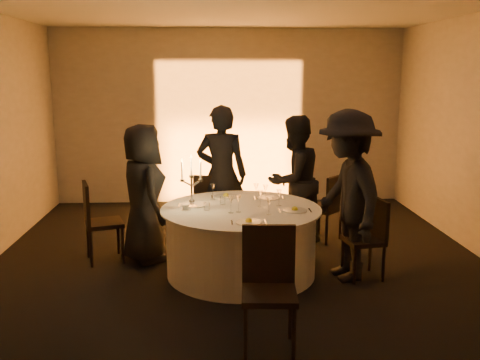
{
  "coord_description": "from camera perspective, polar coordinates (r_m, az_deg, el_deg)",
  "views": [
    {
      "loc": [
        -0.34,
        -5.79,
        2.27
      ],
      "look_at": [
        0.0,
        0.2,
        1.05
      ],
      "focal_mm": 40.0,
      "sensor_mm": 36.0,
      "label": 1
    }
  ],
  "objects": [
    {
      "name": "floor",
      "position": [
        6.23,
        0.11,
        -9.88
      ],
      "size": [
        7.0,
        7.0,
        0.0
      ],
      "primitive_type": "plane",
      "color": "black",
      "rests_on": "ground"
    },
    {
      "name": "ceiling",
      "position": [
        5.85,
        0.12,
        18.67
      ],
      "size": [
        7.0,
        7.0,
        0.0
      ],
      "primitive_type": "plane",
      "rotation": [
        3.14,
        0.0,
        0.0
      ],
      "color": "silver",
      "rests_on": "wall_back"
    },
    {
      "name": "wall_back",
      "position": [
        9.33,
        -1.17,
        6.75
      ],
      "size": [
        7.0,
        0.0,
        7.0
      ],
      "primitive_type": "plane",
      "rotation": [
        1.57,
        0.0,
        0.0
      ],
      "color": "#A8A39C",
      "rests_on": "floor"
    },
    {
      "name": "wall_front",
      "position": [
        2.44,
        5.01,
        -6.91
      ],
      "size": [
        7.0,
        0.0,
        7.0
      ],
      "primitive_type": "plane",
      "rotation": [
        -1.57,
        0.0,
        0.0
      ],
      "color": "#A8A39C",
      "rests_on": "floor"
    },
    {
      "name": "uplighter_fixture",
      "position": [
        9.27,
        -1.06,
        -2.38
      ],
      "size": [
        0.25,
        0.12,
        0.1
      ],
      "primitive_type": "cube",
      "color": "black",
      "rests_on": "floor"
    },
    {
      "name": "banquet_table",
      "position": [
        6.1,
        0.11,
        -6.52
      ],
      "size": [
        1.8,
        1.8,
        0.77
      ],
      "color": "black",
      "rests_on": "floor"
    },
    {
      "name": "chair_left",
      "position": [
        6.65,
        -15.02,
        -3.87
      ],
      "size": [
        0.54,
        0.54,
        0.98
      ],
      "rotation": [
        0.0,
        0.0,
        1.88
      ],
      "color": "black",
      "rests_on": "floor"
    },
    {
      "name": "chair_back_left",
      "position": [
        7.25,
        -3.19,
        -2.51
      ],
      "size": [
        0.49,
        0.49,
        0.92
      ],
      "rotation": [
        0.0,
        0.0,
        2.9
      ],
      "color": "black",
      "rests_on": "floor"
    },
    {
      "name": "chair_back_right",
      "position": [
        7.32,
        9.39,
        -2.56
      ],
      "size": [
        0.57,
        0.57,
        0.91
      ],
      "rotation": [
        0.0,
        0.0,
        -2.35
      ],
      "color": "black",
      "rests_on": "floor"
    },
    {
      "name": "chair_right",
      "position": [
        6.13,
        13.7,
        -5.61
      ],
      "size": [
        0.45,
        0.45,
        0.9
      ],
      "rotation": [
        0.0,
        0.0,
        -1.42
      ],
      "color": "black",
      "rests_on": "floor"
    },
    {
      "name": "chair_front",
      "position": [
        4.5,
        3.1,
        -10.64
      ],
      "size": [
        0.48,
        0.48,
        1.02
      ],
      "rotation": [
        0.0,
        0.0,
        -0.07
      ],
      "color": "black",
      "rests_on": "floor"
    },
    {
      "name": "guest_left",
      "position": [
        6.52,
        -10.27,
        -1.41
      ],
      "size": [
        0.82,
        0.96,
        1.67
      ],
      "primitive_type": "imported",
      "rotation": [
        0.0,
        0.0,
        2.0
      ],
      "color": "black",
      "rests_on": "floor"
    },
    {
      "name": "guest_back_left",
      "position": [
        7.1,
        -1.97,
        0.57
      ],
      "size": [
        0.74,
        0.54,
        1.85
      ],
      "primitive_type": "imported",
      "rotation": [
        0.0,
        0.0,
        2.98
      ],
      "color": "black",
      "rests_on": "floor"
    },
    {
      "name": "guest_back_right",
      "position": [
        7.06,
        5.76,
        -0.08
      ],
      "size": [
        1.06,
        1.02,
        1.72
      ],
      "primitive_type": "imported",
      "rotation": [
        0.0,
        0.0,
        -2.51
      ],
      "color": "black",
      "rests_on": "floor"
    },
    {
      "name": "guest_right",
      "position": [
        5.94,
        11.38,
        -1.66
      ],
      "size": [
        0.89,
        1.31,
        1.88
      ],
      "primitive_type": "imported",
      "rotation": [
        0.0,
        0.0,
        -1.41
      ],
      "color": "black",
      "rests_on": "floor"
    },
    {
      "name": "plate_left",
      "position": [
        6.12,
        -4.9,
        -2.66
      ],
      "size": [
        0.36,
        0.29,
        0.01
      ],
      "color": "white",
      "rests_on": "banquet_table"
    },
    {
      "name": "plate_back_left",
      "position": [
        6.51,
        -1.51,
        -1.7
      ],
      "size": [
        0.36,
        0.3,
        0.08
      ],
      "color": "white",
      "rests_on": "banquet_table"
    },
    {
      "name": "plate_back_right",
      "position": [
        6.45,
        3.1,
        -1.91
      ],
      "size": [
        0.35,
        0.28,
        0.01
      ],
      "color": "white",
      "rests_on": "banquet_table"
    },
    {
      "name": "plate_right",
      "position": [
        5.89,
        5.85,
        -3.15
      ],
      "size": [
        0.36,
        0.27,
        0.08
      ],
      "color": "white",
      "rests_on": "banquet_table"
    },
    {
      "name": "plate_front",
      "position": [
        5.41,
        0.94,
        -4.42
      ],
      "size": [
        0.36,
        0.27,
        0.08
      ],
      "color": "white",
      "rests_on": "banquet_table"
    },
    {
      "name": "coffee_cup",
      "position": [
        5.93,
        -5.81,
        -2.92
      ],
      "size": [
        0.11,
        0.11,
        0.07
      ],
      "color": "white",
      "rests_on": "banquet_table"
    },
    {
      "name": "candelabra",
      "position": [
        5.99,
        -5.18,
        -0.98
      ],
      "size": [
        0.25,
        0.12,
        0.6
      ],
      "color": "white",
      "rests_on": "banquet_table"
    },
    {
      "name": "wine_glass_a",
      "position": [
        6.31,
        2.73,
        -0.98
      ],
      "size": [
        0.07,
        0.07,
        0.19
      ],
      "color": "silver",
      "rests_on": "banquet_table"
    },
    {
      "name": "wine_glass_b",
      "position": [
        6.36,
        -2.93,
        -0.9
      ],
      "size": [
        0.07,
        0.07,
        0.19
      ],
      "color": "silver",
      "rests_on": "banquet_table"
    },
    {
      "name": "wine_glass_c",
      "position": [
        5.77,
        -0.16,
        -2.15
      ],
      "size": [
        0.07,
        0.07,
        0.19
      ],
      "color": "silver",
      "rests_on": "banquet_table"
    },
    {
      "name": "wine_glass_d",
      "position": [
        6.38,
        1.73,
        -0.84
      ],
      "size": [
        0.07,
        0.07,
        0.19
      ],
      "color": "silver",
      "rests_on": "banquet_table"
    },
    {
      "name": "wine_glass_e",
      "position": [
        5.74,
        -0.98,
        -2.23
      ],
      "size": [
        0.07,
        0.07,
        0.19
      ],
      "color": "silver",
      "rests_on": "banquet_table"
    },
    {
      "name": "wine_glass_f",
      "position": [
        6.02,
        2.17,
        -1.59
      ],
      "size": [
        0.07,
        0.07,
        0.19
      ],
      "color": "silver",
      "rests_on": "banquet_table"
    },
    {
      "name": "wine_glass_g",
      "position": [
        6.07,
        4.19,
        -1.51
      ],
      "size": [
        0.07,
        0.07,
        0.19
      ],
      "color": "silver",
      "rests_on": "banquet_table"
    },
    {
      "name": "wine_glass_h",
      "position": [
        5.69,
        3.1,
        -2.38
      ],
      "size": [
        0.07,
        0.07,
        0.19
      ],
      "color": "silver",
      "rests_on": "banquet_table"
    },
    {
      "name": "tumbler_a",
      "position": [
        5.89,
        -3.57,
        -2.82
      ],
      "size": [
        0.07,
        0.07,
        0.09
      ],
      "primitive_type": "cylinder",
      "color": "silver",
      "rests_on": "banquet_table"
    },
    {
      "name": "tumbler_b",
      "position": [
        6.14,
        -1.88,
        -2.22
      ],
      "size": [
        0.07,
        0.07,
        0.09
      ],
      "primitive_type": "cylinder",
      "color": "silver",
      "rests_on": "banquet_table"
    }
  ]
}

